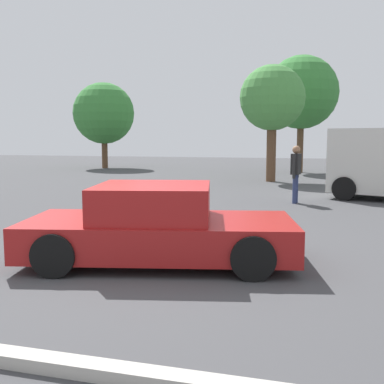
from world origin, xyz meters
name	(u,v)px	position (x,y,z in m)	size (l,w,h in m)	color
ground_plane	(136,265)	(0.00, 0.00, 0.00)	(80.00, 80.00, 0.00)	#424244
sedan_foreground	(158,227)	(0.28, 0.26, 0.57)	(4.50, 2.67, 1.25)	maroon
pedestrian	(296,169)	(2.15, 7.58, 1.05)	(0.31, 0.56, 1.75)	navy
parking_curb	(0,356)	(0.00, -3.19, 0.06)	(6.26, 0.20, 0.12)	#B7B2A8
tree_back_center	(301,93)	(1.92, 20.60, 4.58)	(4.18, 4.18, 6.69)	brown
tree_back_right	(272,99)	(0.80, 14.50, 3.75)	(2.95, 2.95, 5.28)	brown
tree_far_right	(104,114)	(-10.82, 21.27, 3.62)	(4.03, 4.03, 5.65)	brown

